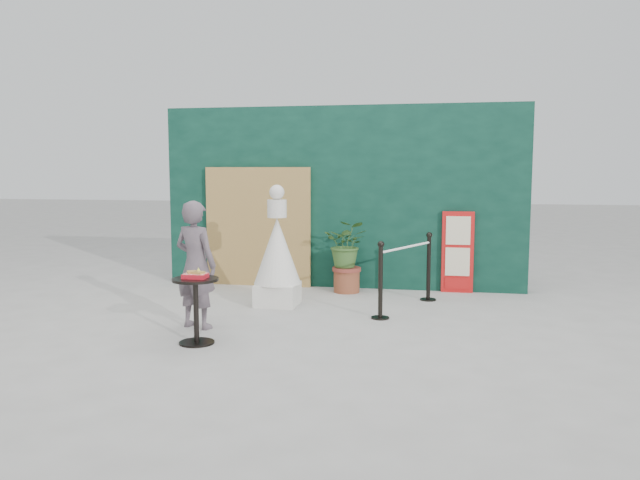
{
  "coord_description": "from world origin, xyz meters",
  "views": [
    {
      "loc": [
        1.6,
        -7.13,
        1.96
      ],
      "look_at": [
        0.0,
        1.2,
        1.0
      ],
      "focal_mm": 35.0,
      "sensor_mm": 36.0,
      "label": 1
    }
  ],
  "objects": [
    {
      "name": "woman",
      "position": [
        -1.34,
        0.05,
        0.79
      ],
      "size": [
        0.66,
        0.53,
        1.59
      ],
      "primitive_type": "imported",
      "rotation": [
        0.0,
        0.0,
        2.85
      ],
      "color": "#63555C",
      "rests_on": "ground"
    },
    {
      "name": "statue",
      "position": [
        -0.68,
        1.49,
        0.71
      ],
      "size": [
        0.68,
        0.68,
        1.75
      ],
      "color": "white",
      "rests_on": "ground"
    },
    {
      "name": "food_basket",
      "position": [
        -1.07,
        -0.63,
        0.79
      ],
      "size": [
        0.26,
        0.19,
        0.11
      ],
      "color": "red",
      "rests_on": "cafe_table"
    },
    {
      "name": "cafe_table",
      "position": [
        -1.07,
        -0.63,
        0.5
      ],
      "size": [
        0.52,
        0.52,
        0.75
      ],
      "color": "black",
      "rests_on": "ground"
    },
    {
      "name": "bamboo_fence",
      "position": [
        -1.4,
        2.94,
        1.0
      ],
      "size": [
        1.8,
        0.08,
        2.0
      ],
      "primitive_type": "cube",
      "color": "tan",
      "rests_on": "ground"
    },
    {
      "name": "stanchion_barrier",
      "position": [
        1.16,
        1.6,
        0.49
      ],
      "size": [
        0.84,
        1.54,
        1.03
      ],
      "color": "black",
      "rests_on": "ground"
    },
    {
      "name": "ground",
      "position": [
        0.0,
        0.0,
        0.0
      ],
      "size": [
        60.0,
        60.0,
        0.0
      ],
      "primitive_type": "plane",
      "color": "#ADAAA5",
      "rests_on": "ground"
    },
    {
      "name": "back_wall",
      "position": [
        0.0,
        3.15,
        1.5
      ],
      "size": [
        6.0,
        0.3,
        3.0
      ],
      "primitive_type": "cube",
      "color": "black",
      "rests_on": "ground"
    },
    {
      "name": "menu_board",
      "position": [
        1.9,
        2.95,
        0.65
      ],
      "size": [
        0.5,
        0.07,
        1.3
      ],
      "color": "red",
      "rests_on": "ground"
    },
    {
      "name": "planter",
      "position": [
        0.16,
        2.64,
        0.67
      ],
      "size": [
        0.68,
        0.59,
        1.16
      ],
      "color": "brown",
      "rests_on": "ground"
    }
  ]
}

